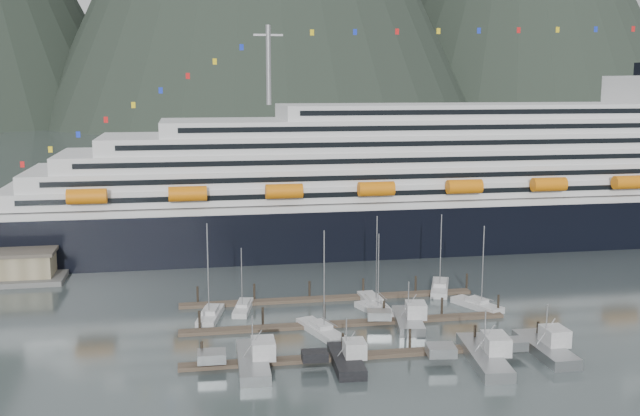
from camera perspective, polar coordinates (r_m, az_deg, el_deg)
The scene contains 17 objects.
ground at distance 108.57m, azimuth 4.94°, elevation -9.22°, with size 1600.00×1600.00×0.00m, color #4A5758.
cruise_ship at distance 165.97m, azimuth 10.03°, elevation 1.50°, with size 210.00×30.40×50.30m.
dock_near at distance 98.22m, azimuth 3.66°, elevation -11.08°, with size 48.18×2.28×3.20m.
dock_mid at distance 110.15m, azimuth 2.02°, elevation -8.74°, with size 48.18×2.28×3.20m.
dock_far at distance 122.30m, azimuth 0.71°, elevation -6.86°, with size 48.18×2.28×3.20m.
sailboat_a at distance 113.98m, azimuth -8.35°, elevation -8.14°, with size 4.68×9.67×15.16m.
sailboat_b at distance 106.48m, azimuth 0.05°, elevation -9.32°, with size 5.68×10.67×15.44m.
sailboat_c at distance 115.77m, azimuth 4.21°, elevation -7.79°, with size 4.84×8.81×12.94m.
sailboat_d at distance 119.48m, azimuth 4.14°, elevation -7.23°, with size 2.99×11.02×15.04m.
sailboat_e at distance 117.30m, azimuth -5.89°, elevation -7.60°, with size 4.01×8.87×10.48m.
sailboat_g at distance 129.16m, azimuth 9.12°, elevation -6.04°, with size 6.41×11.09×13.76m.
sailboat_h at distance 120.54m, azimuth 11.88°, elevation -7.26°, with size 6.17×9.28×13.66m.
trawler_a at distance 94.96m, azimuth -5.24°, elevation -11.44°, with size 9.61×13.34×7.27m.
trawler_b at distance 94.98m, azimuth 1.94°, elevation -11.43°, with size 8.05×10.56×6.74m.
trawler_c at distance 98.32m, azimuth 12.29°, elevation -10.87°, with size 10.60×14.90×7.44m.
trawler_d at distance 102.93m, azimuth 16.72°, elevation -10.13°, with size 9.12×12.35×7.37m.
trawler_e at distance 110.41m, azimuth 6.66°, elevation -8.43°, with size 8.83×11.56×7.22m.
Camera 1 is at (-27.44, -99.07, 34.92)m, focal length 42.00 mm.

